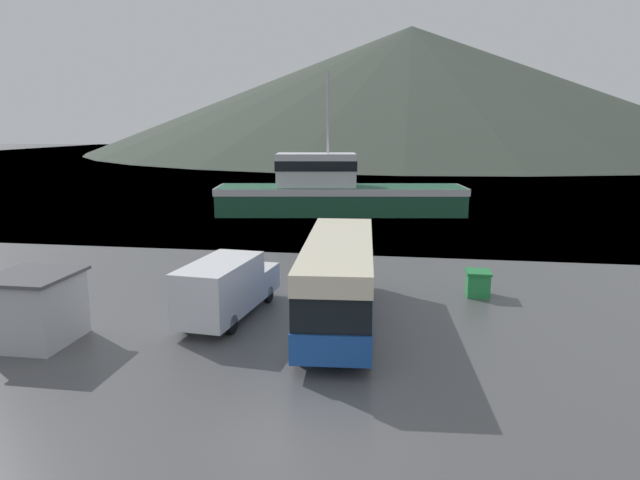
{
  "coord_description": "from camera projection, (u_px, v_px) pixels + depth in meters",
  "views": [
    {
      "loc": [
        2.53,
        -11.96,
        7.33
      ],
      "look_at": [
        -1.6,
        14.16,
        2.0
      ],
      "focal_mm": 32.0,
      "sensor_mm": 36.0,
      "label": 1
    }
  ],
  "objects": [
    {
      "name": "ground_plane",
      "position": [
        293.0,
        442.0,
        13.42
      ],
      "size": [
        400.0,
        400.0,
        0.0
      ],
      "primitive_type": "plane",
      "color": "#4C4C4F"
    },
    {
      "name": "water_surface",
      "position": [
        401.0,
        154.0,
        148.87
      ],
      "size": [
        240.0,
        240.0,
        0.0
      ],
      "primitive_type": "plane",
      "color": "slate",
      "rests_on": "ground"
    },
    {
      "name": "hill_backdrop",
      "position": [
        410.0,
        89.0,
        169.48
      ],
      "size": [
        183.74,
        183.74,
        35.76
      ],
      "primitive_type": "cone",
      "color": "#3D473D",
      "rests_on": "ground"
    },
    {
      "name": "tour_bus",
      "position": [
        339.0,
        277.0,
        21.23
      ],
      "size": [
        3.2,
        10.38,
        3.17
      ],
      "rotation": [
        0.0,
        0.0,
        0.08
      ],
      "color": "#194799",
      "rests_on": "ground"
    },
    {
      "name": "delivery_van",
      "position": [
        227.0,
        287.0,
        21.9
      ],
      "size": [
        2.57,
        6.35,
        2.35
      ],
      "rotation": [
        0.0,
        0.0,
        -0.11
      ],
      "color": "silver",
      "rests_on": "ground"
    },
    {
      "name": "fishing_boat",
      "position": [
        335.0,
        192.0,
        47.86
      ],
      "size": [
        21.14,
        7.94,
        11.63
      ],
      "rotation": [
        0.0,
        0.0,
        4.86
      ],
      "color": "#1E5138",
      "rests_on": "water_surface"
    },
    {
      "name": "storage_bin",
      "position": [
        478.0,
        283.0,
        24.89
      ],
      "size": [
        1.04,
        1.19,
        1.11
      ],
      "color": "green",
      "rests_on": "ground"
    },
    {
      "name": "dock_kiosk",
      "position": [
        35.0,
        308.0,
        19.41
      ],
      "size": [
        2.66,
        2.87,
        2.42
      ],
      "color": "#B2B2B7",
      "rests_on": "ground"
    },
    {
      "name": "small_boat",
      "position": [
        298.0,
        195.0,
        57.71
      ],
      "size": [
        4.94,
        6.91,
        0.83
      ],
      "rotation": [
        0.0,
        0.0,
        3.59
      ],
      "color": "black",
      "rests_on": "water_surface"
    }
  ]
}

